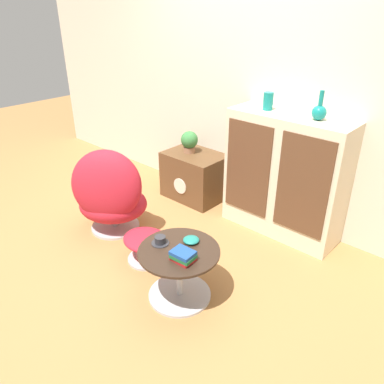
{
  "coord_description": "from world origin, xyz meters",
  "views": [
    {
      "loc": [
        2.03,
        -1.63,
        1.96
      ],
      "look_at": [
        0.18,
        0.41,
        0.55
      ],
      "focal_mm": 35.0,
      "sensor_mm": 36.0,
      "label": 1
    }
  ],
  "objects_px": {
    "egg_chair": "(110,196)",
    "vase_leftmost": "(268,101)",
    "tv_console": "(195,176)",
    "book_stack": "(183,256)",
    "ottoman": "(146,243)",
    "teacup": "(160,241)",
    "bowl": "(191,240)",
    "sideboard": "(284,176)",
    "coffee_table": "(179,270)",
    "potted_plant": "(189,141)",
    "vase_inner_left": "(319,112)"
  },
  "relations": [
    {
      "from": "egg_chair",
      "to": "vase_leftmost",
      "type": "height_order",
      "value": "vase_leftmost"
    },
    {
      "from": "vase_inner_left",
      "to": "teacup",
      "type": "distance_m",
      "value": 1.59
    },
    {
      "from": "coffee_table",
      "to": "tv_console",
      "type": "bearing_deg",
      "value": 127.78
    },
    {
      "from": "potted_plant",
      "to": "sideboard",
      "type": "bearing_deg",
      "value": 1.86
    },
    {
      "from": "ottoman",
      "to": "coffee_table",
      "type": "distance_m",
      "value": 0.53
    },
    {
      "from": "ottoman",
      "to": "teacup",
      "type": "height_order",
      "value": "teacup"
    },
    {
      "from": "ottoman",
      "to": "vase_inner_left",
      "type": "relative_size",
      "value": 1.76
    },
    {
      "from": "tv_console",
      "to": "book_stack",
      "type": "bearing_deg",
      "value": -50.86
    },
    {
      "from": "egg_chair",
      "to": "tv_console",
      "type": "bearing_deg",
      "value": 84.39
    },
    {
      "from": "coffee_table",
      "to": "egg_chair",
      "type": "bearing_deg",
      "value": 168.73
    },
    {
      "from": "sideboard",
      "to": "bowl",
      "type": "height_order",
      "value": "sideboard"
    },
    {
      "from": "bowl",
      "to": "sideboard",
      "type": "bearing_deg",
      "value": 86.52
    },
    {
      "from": "tv_console",
      "to": "sideboard",
      "type": "bearing_deg",
      "value": 2.02
    },
    {
      "from": "sideboard",
      "to": "teacup",
      "type": "distance_m",
      "value": 1.35
    },
    {
      "from": "potted_plant",
      "to": "book_stack",
      "type": "xyz_separation_m",
      "value": [
        1.15,
        -1.32,
        -0.19
      ]
    },
    {
      "from": "bowl",
      "to": "vase_inner_left",
      "type": "bearing_deg",
      "value": 75.75
    },
    {
      "from": "teacup",
      "to": "book_stack",
      "type": "relative_size",
      "value": 0.78
    },
    {
      "from": "book_stack",
      "to": "sideboard",
      "type": "bearing_deg",
      "value": 91.35
    },
    {
      "from": "teacup",
      "to": "bowl",
      "type": "xyz_separation_m",
      "value": [
        0.15,
        0.16,
        -0.01
      ]
    },
    {
      "from": "tv_console",
      "to": "potted_plant",
      "type": "bearing_deg",
      "value": 179.66
    },
    {
      "from": "teacup",
      "to": "book_stack",
      "type": "bearing_deg",
      "value": -7.47
    },
    {
      "from": "sideboard",
      "to": "teacup",
      "type": "xyz_separation_m",
      "value": [
        -0.22,
        -1.33,
        -0.12
      ]
    },
    {
      "from": "tv_console",
      "to": "coffee_table",
      "type": "distance_m",
      "value": 1.6
    },
    {
      "from": "vase_inner_left",
      "to": "potted_plant",
      "type": "distance_m",
      "value": 1.46
    },
    {
      "from": "sideboard",
      "to": "vase_leftmost",
      "type": "relative_size",
      "value": 7.39
    },
    {
      "from": "vase_inner_left",
      "to": "book_stack",
      "type": "distance_m",
      "value": 1.56
    },
    {
      "from": "coffee_table",
      "to": "teacup",
      "type": "bearing_deg",
      "value": -169.39
    },
    {
      "from": "vase_leftmost",
      "to": "bowl",
      "type": "height_order",
      "value": "vase_leftmost"
    },
    {
      "from": "sideboard",
      "to": "egg_chair",
      "type": "relative_size",
      "value": 1.3
    },
    {
      "from": "coffee_table",
      "to": "book_stack",
      "type": "bearing_deg",
      "value": -32.26
    },
    {
      "from": "egg_chair",
      "to": "potted_plant",
      "type": "height_order",
      "value": "egg_chair"
    },
    {
      "from": "ottoman",
      "to": "teacup",
      "type": "bearing_deg",
      "value": -24.51
    },
    {
      "from": "ottoman",
      "to": "teacup",
      "type": "xyz_separation_m",
      "value": [
        0.35,
        -0.16,
        0.26
      ]
    },
    {
      "from": "book_stack",
      "to": "coffee_table",
      "type": "bearing_deg",
      "value": 147.74
    },
    {
      "from": "sideboard",
      "to": "vase_leftmost",
      "type": "distance_m",
      "value": 0.68
    },
    {
      "from": "tv_console",
      "to": "teacup",
      "type": "xyz_separation_m",
      "value": [
        0.82,
        -1.29,
        0.18
      ]
    },
    {
      "from": "sideboard",
      "to": "teacup",
      "type": "relative_size",
      "value": 8.72
    },
    {
      "from": "potted_plant",
      "to": "bowl",
      "type": "distance_m",
      "value": 1.56
    },
    {
      "from": "potted_plant",
      "to": "teacup",
      "type": "height_order",
      "value": "potted_plant"
    },
    {
      "from": "tv_console",
      "to": "potted_plant",
      "type": "height_order",
      "value": "potted_plant"
    },
    {
      "from": "vase_inner_left",
      "to": "coffee_table",
      "type": "bearing_deg",
      "value": -102.74
    },
    {
      "from": "tv_console",
      "to": "teacup",
      "type": "relative_size",
      "value": 4.98
    },
    {
      "from": "coffee_table",
      "to": "bowl",
      "type": "xyz_separation_m",
      "value": [
        -0.0,
        0.13,
        0.19
      ]
    },
    {
      "from": "sideboard",
      "to": "coffee_table",
      "type": "distance_m",
      "value": 1.34
    },
    {
      "from": "egg_chair",
      "to": "vase_leftmost",
      "type": "distance_m",
      "value": 1.63
    },
    {
      "from": "ottoman",
      "to": "coffee_table",
      "type": "height_order",
      "value": "coffee_table"
    },
    {
      "from": "vase_inner_left",
      "to": "bowl",
      "type": "xyz_separation_m",
      "value": [
        -0.3,
        -1.17,
        -0.75
      ]
    },
    {
      "from": "ottoman",
      "to": "book_stack",
      "type": "height_order",
      "value": "book_stack"
    },
    {
      "from": "ottoman",
      "to": "teacup",
      "type": "distance_m",
      "value": 0.47
    },
    {
      "from": "bowl",
      "to": "ottoman",
      "type": "bearing_deg",
      "value": 179.88
    }
  ]
}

